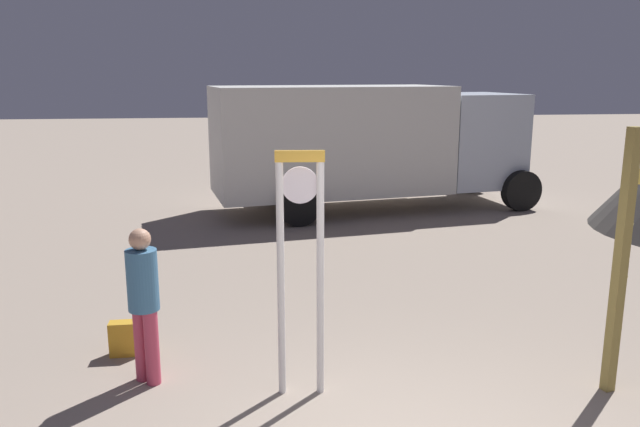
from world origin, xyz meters
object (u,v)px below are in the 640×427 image
Objects in this scene: person_near_clock at (144,298)px; box_truck_near at (367,141)px; standing_clock at (300,253)px; backpack at (125,338)px.

box_truck_near reaches higher than person_near_clock.
standing_clock is 0.32× the size of box_truck_near.
box_truck_near is (4.07, 7.09, 1.36)m from backpack.
standing_clock is at bearing -14.83° from person_near_clock.
standing_clock is 8.45m from box_truck_near.
standing_clock is at bearing -105.38° from box_truck_near.
backpack is (-0.33, 0.66, -0.69)m from person_near_clock.
box_truck_near is at bearing 60.16° from backpack.
standing_clock is 2.43m from backpack.
standing_clock is at bearing -30.01° from backpack.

